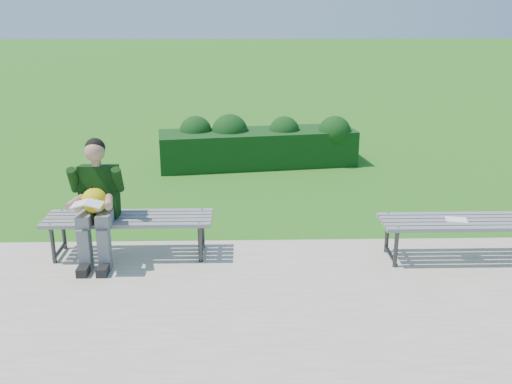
% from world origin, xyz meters
% --- Properties ---
extents(ground, '(80.00, 80.00, 0.00)m').
position_xyz_m(ground, '(0.00, 0.00, 0.00)').
color(ground, '#227019').
rests_on(ground, ground).
extents(walkway, '(30.00, 3.50, 0.02)m').
position_xyz_m(walkway, '(0.00, -1.75, 0.01)').
color(walkway, '#A89D8D').
rests_on(walkway, ground).
extents(hedge, '(3.42, 1.31, 0.88)m').
position_xyz_m(hedge, '(-0.02, 3.36, 0.38)').
color(hedge, '#123C14').
rests_on(hedge, ground).
extents(bench_left, '(1.80, 0.50, 0.46)m').
position_xyz_m(bench_left, '(-1.53, -0.38, 0.42)').
color(bench_left, gray).
rests_on(bench_left, walkway).
extents(bench_right, '(1.80, 0.50, 0.46)m').
position_xyz_m(bench_right, '(2.09, -0.56, 0.42)').
color(bench_right, gray).
rests_on(bench_right, walkway).
extents(seated_boy, '(0.56, 0.76, 1.31)m').
position_xyz_m(seated_boy, '(-1.83, -0.47, 0.71)').
color(seated_boy, slate).
rests_on(seated_boy, walkway).
extents(paper_sheet, '(0.25, 0.20, 0.01)m').
position_xyz_m(paper_sheet, '(1.99, -0.56, 0.47)').
color(paper_sheet, white).
rests_on(paper_sheet, bench_right).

